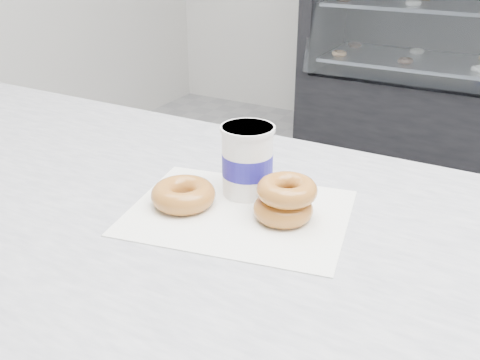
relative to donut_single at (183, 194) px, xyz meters
The scene contains 4 objects.
wax_paper 0.09m from the donut_single, 13.66° to the left, with size 0.34×0.26×0.00m, color white.
donut_single is the anchor object (origin of this frame).
donut_stack 0.17m from the donut_single, 13.52° to the left, with size 0.11×0.11×0.06m.
coffee_cup 0.12m from the donut_single, 51.86° to the left, with size 0.10×0.10×0.12m.
Camera 1 is at (0.06, -1.21, 1.31)m, focal length 40.00 mm.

